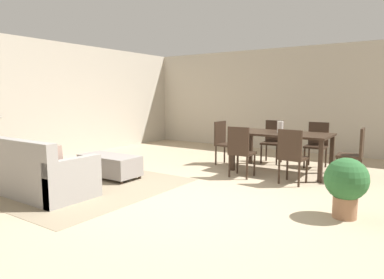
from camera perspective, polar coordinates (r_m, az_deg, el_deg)
The scene contains 15 objects.
ground_plane at distance 4.96m, azimuth -0.04°, elevation -9.84°, with size 10.80×10.80×0.00m, color tan.
wall_back at distance 9.30m, azimuth 17.66°, elevation 6.33°, with size 9.00×0.12×2.70m, color #BCB2A0.
wall_left at distance 8.41m, azimuth -24.30°, elevation 5.94°, with size 0.12×11.00×2.70m, color #BCB2A0.
area_rug at distance 6.04m, azimuth -18.71°, elevation -7.04°, with size 3.00×2.80×0.01m, color gray.
couch at distance 5.69m, azimuth -25.03°, elevation -5.18°, with size 1.96×0.86×0.86m.
ottoman_table at distance 6.30m, azimuth -13.57°, elevation -4.12°, with size 1.12×0.55×0.41m.
dining_table at distance 6.74m, azimuth 14.78°, elevation 0.39°, with size 1.78×0.96×0.76m.
dining_chair_near_left at distance 6.15m, azimuth 8.07°, elevation -1.56°, with size 0.41×0.41×0.92m.
dining_chair_near_right at distance 5.84m, azimuth 16.28°, elevation -2.25°, with size 0.43×0.43×0.92m.
dining_chair_far_left at distance 7.69m, azimuth 13.35°, elevation 0.11°, with size 0.42×0.42×0.92m.
dining_chair_far_right at distance 7.43m, azimuth 20.13°, elevation -0.39°, with size 0.40×0.40×0.92m.
dining_chair_head_east at distance 6.48m, azimuth 25.59°, elevation -1.76°, with size 0.42×0.42×0.92m.
dining_chair_head_west at distance 7.28m, azimuth 5.32°, elevation -0.12°, with size 0.42×0.42×0.92m.
vase_centerpiece at distance 6.75m, azimuth 14.50°, elevation 2.06°, with size 0.12×0.12×0.22m, color silver.
potted_plant at distance 4.50m, azimuth 24.34°, elevation -6.60°, with size 0.51×0.51×0.73m.
Camera 1 is at (2.66, -3.91, 1.47)m, focal length 31.95 mm.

